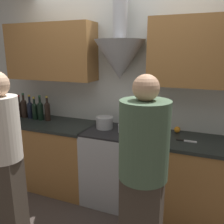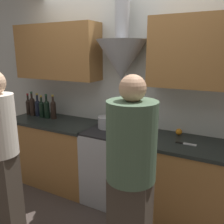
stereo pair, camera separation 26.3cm
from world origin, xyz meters
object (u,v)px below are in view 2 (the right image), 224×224
(wine_bottle_2, at_px, (38,107))
(wine_bottle_4, at_px, (47,108))
(orange_fruit, at_px, (179,132))
(person_foreground_right, at_px, (131,174))
(stove_range, at_px, (116,165))
(wine_bottle_3, at_px, (42,108))
(wine_bottle_0, at_px, (28,106))
(wine_bottle_5, at_px, (53,109))
(person_foreground_left, at_px, (1,154))
(wine_bottle_1, at_px, (32,106))
(stock_pot, at_px, (106,122))
(mixing_bowl, at_px, (128,129))

(wine_bottle_2, relative_size, wine_bottle_4, 0.98)
(orange_fruit, relative_size, person_foreground_right, 0.04)
(stove_range, relative_size, wine_bottle_2, 2.74)
(wine_bottle_3, xyz_separation_m, orange_fruit, (1.88, 0.16, -0.09))
(wine_bottle_3, height_order, person_foreground_right, person_foreground_right)
(stove_range, distance_m, wine_bottle_0, 1.59)
(person_foreground_right, bearing_deg, orange_fruit, 83.41)
(wine_bottle_5, xyz_separation_m, person_foreground_left, (0.44, -1.17, -0.11))
(wine_bottle_5, xyz_separation_m, person_foreground_right, (1.56, -0.91, -0.14))
(wine_bottle_4, height_order, person_foreground_left, person_foreground_left)
(stove_range, relative_size, wine_bottle_0, 2.90)
(wine_bottle_2, height_order, person_foreground_left, person_foreground_left)
(wine_bottle_1, distance_m, wine_bottle_5, 0.40)
(wine_bottle_1, bearing_deg, wine_bottle_0, 175.65)
(wine_bottle_4, relative_size, person_foreground_right, 0.20)
(wine_bottle_1, height_order, person_foreground_right, person_foreground_right)
(stove_range, relative_size, person_foreground_left, 0.54)
(stock_pot, bearing_deg, wine_bottle_1, 179.14)
(wine_bottle_3, relative_size, orange_fruit, 4.41)
(orange_fruit, distance_m, person_foreground_right, 1.07)
(person_foreground_left, bearing_deg, stove_range, 63.41)
(wine_bottle_1, xyz_separation_m, wine_bottle_3, (0.20, -0.02, -0.02))
(mixing_bowl, bearing_deg, wine_bottle_3, 178.60)
(wine_bottle_1, distance_m, stock_pot, 1.24)
(person_foreground_right, bearing_deg, stock_pot, 128.59)
(stock_pot, distance_m, person_foreground_left, 1.23)
(mixing_bowl, distance_m, person_foreground_left, 1.33)
(wine_bottle_5, bearing_deg, person_foreground_right, -30.38)
(mixing_bowl, bearing_deg, stock_pot, 174.17)
(stove_range, distance_m, person_foreground_right, 1.12)
(orange_fruit, relative_size, person_foreground_left, 0.04)
(wine_bottle_1, relative_size, person_foreground_right, 0.21)
(wine_bottle_4, bearing_deg, wine_bottle_2, 173.42)
(stove_range, distance_m, mixing_bowl, 0.52)
(wine_bottle_3, xyz_separation_m, person_foreground_left, (0.64, -1.16, -0.10))
(wine_bottle_4, height_order, wine_bottle_5, wine_bottle_4)
(person_foreground_left, bearing_deg, person_foreground_right, 13.10)
(wine_bottle_1, bearing_deg, person_foreground_right, -25.11)
(wine_bottle_0, relative_size, mixing_bowl, 1.34)
(wine_bottle_2, height_order, mixing_bowl, wine_bottle_2)
(person_foreground_left, height_order, person_foreground_right, person_foreground_left)
(wine_bottle_0, xyz_separation_m, orange_fruit, (2.16, 0.14, -0.09))
(wine_bottle_4, bearing_deg, person_foreground_left, -64.97)
(wine_bottle_5, bearing_deg, stock_pot, -1.02)
(wine_bottle_0, height_order, wine_bottle_5, wine_bottle_5)
(wine_bottle_3, bearing_deg, person_foreground_right, -27.09)
(wine_bottle_3, relative_size, person_foreground_left, 0.19)
(wine_bottle_5, xyz_separation_m, orange_fruit, (1.68, 0.15, -0.10))
(wine_bottle_3, height_order, wine_bottle_5, wine_bottle_5)
(mixing_bowl, bearing_deg, wine_bottle_5, 177.68)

